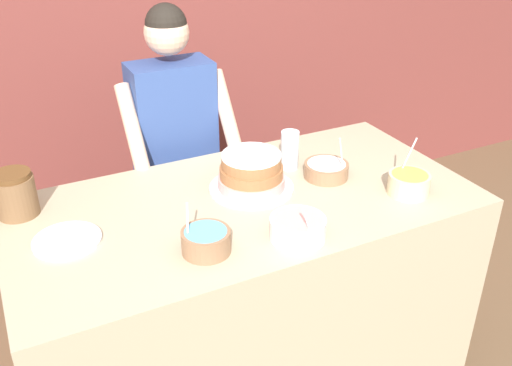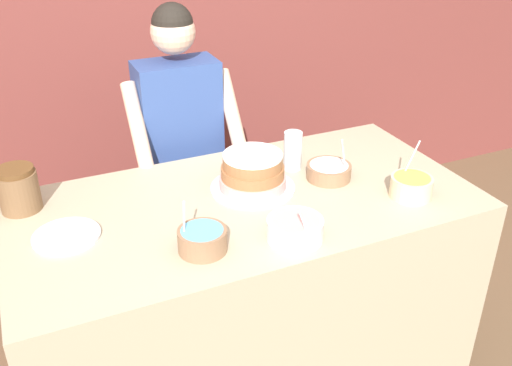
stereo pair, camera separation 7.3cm
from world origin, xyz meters
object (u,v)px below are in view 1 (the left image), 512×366
(frosting_bowl_blue, at_px, (206,240))
(ceramic_plate, at_px, (67,240))
(person_baker, at_px, (175,143))
(frosting_bowl_yellow, at_px, (409,183))
(frosting_bowl_pink, at_px, (298,227))
(frosting_bowl_white, at_px, (326,169))
(cake, at_px, (251,174))
(drinking_glass, at_px, (290,150))
(stoneware_jar, at_px, (15,194))

(frosting_bowl_blue, bearing_deg, ceramic_plate, 146.94)
(person_baker, relative_size, frosting_bowl_yellow, 7.74)
(frosting_bowl_blue, distance_m, frosting_bowl_pink, 0.30)
(person_baker, bearing_deg, ceramic_plate, -133.70)
(frosting_bowl_blue, xyz_separation_m, frosting_bowl_white, (0.61, 0.26, -0.01))
(frosting_bowl_pink, bearing_deg, cake, 88.22)
(frosting_bowl_white, xyz_separation_m, ceramic_plate, (-0.99, -0.01, -0.03))
(frosting_bowl_white, height_order, ceramic_plate, frosting_bowl_white)
(frosting_bowl_pink, distance_m, frosting_bowl_white, 0.45)
(cake, bearing_deg, frosting_bowl_white, -7.91)
(person_baker, relative_size, frosting_bowl_pink, 8.43)
(cake, bearing_deg, drinking_glass, 23.17)
(frosting_bowl_blue, height_order, frosting_bowl_pink, frosting_bowl_blue)
(frosting_bowl_blue, bearing_deg, frosting_bowl_pink, -11.94)
(ceramic_plate, xyz_separation_m, stoneware_jar, (-0.12, 0.25, 0.07))
(cake, height_order, ceramic_plate, cake)
(frosting_bowl_pink, xyz_separation_m, stoneware_jar, (-0.79, 0.56, 0.04))
(frosting_bowl_pink, distance_m, stoneware_jar, 0.97)
(frosting_bowl_white, bearing_deg, cake, 172.09)
(person_baker, distance_m, cake, 0.57)
(person_baker, xyz_separation_m, cake, (0.11, -0.56, 0.08))
(frosting_bowl_yellow, xyz_separation_m, stoneware_jar, (-1.31, 0.49, 0.04))
(frosting_bowl_blue, distance_m, stoneware_jar, 0.71)
(frosting_bowl_yellow, relative_size, stoneware_jar, 1.24)
(frosting_bowl_blue, relative_size, drinking_glass, 1.02)
(stoneware_jar, bearing_deg, person_baker, 27.03)
(cake, relative_size, drinking_glass, 2.04)
(stoneware_jar, bearing_deg, frosting_bowl_yellow, -20.48)
(frosting_bowl_blue, distance_m, frosting_bowl_yellow, 0.81)
(stoneware_jar, bearing_deg, frosting_bowl_white, -12.33)
(ceramic_plate, bearing_deg, frosting_bowl_pink, -24.70)
(person_baker, distance_m, frosting_bowl_pink, 0.93)
(cake, height_order, frosting_bowl_blue, frosting_bowl_blue)
(frosting_bowl_blue, distance_m, ceramic_plate, 0.46)
(frosting_bowl_blue, relative_size, ceramic_plate, 0.73)
(frosting_bowl_white, xyz_separation_m, drinking_glass, (-0.09, 0.13, 0.05))
(frosting_bowl_blue, xyz_separation_m, frosting_bowl_yellow, (0.81, 0.01, 0.00))
(frosting_bowl_yellow, xyz_separation_m, ceramic_plate, (-1.19, 0.24, -0.04))
(cake, bearing_deg, person_baker, 100.92)
(frosting_bowl_blue, height_order, frosting_bowl_yellow, frosting_bowl_yellow)
(frosting_bowl_pink, bearing_deg, frosting_bowl_yellow, 8.13)
(frosting_bowl_pink, xyz_separation_m, ceramic_plate, (-0.68, 0.31, -0.03))
(drinking_glass, bearing_deg, frosting_bowl_yellow, -52.82)
(person_baker, bearing_deg, cake, -79.08)
(frosting_bowl_white, relative_size, ceramic_plate, 0.87)
(cake, distance_m, drinking_glass, 0.24)
(frosting_bowl_pink, height_order, stoneware_jar, stoneware_jar)
(cake, relative_size, ceramic_plate, 1.45)
(person_baker, relative_size, ceramic_plate, 7.06)
(person_baker, height_order, frosting_bowl_blue, person_baker)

